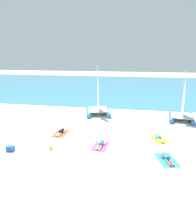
{
  "coord_description": "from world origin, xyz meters",
  "views": [
    {
      "loc": [
        3.56,
        -13.74,
        6.49
      ],
      "look_at": [
        0.0,
        5.0,
        1.2
      ],
      "focal_mm": 33.06,
      "sensor_mm": 36.0,
      "label": 1
    }
  ],
  "objects": [
    {
      "name": "cooler_box",
      "position": [
        -4.95,
        -1.89,
        0.18
      ],
      "size": [
        0.5,
        0.36,
        0.36
      ],
      "primitive_type": "cube",
      "color": "blue",
      "rests_on": "ground"
    },
    {
      "name": "sunbather_center_right",
      "position": [
        5.48,
        2.22,
        0.13
      ],
      "size": [
        0.78,
        1.55,
        0.3
      ],
      "rotation": [
        0.0,
        0.0,
        0.26
      ],
      "color": "#3FB28C",
      "rests_on": "towel_center_right"
    },
    {
      "name": "ground_plane",
      "position": [
        0.0,
        10.0,
        0.0
      ],
      "size": [
        120.0,
        120.0,
        0.0
      ],
      "primitive_type": "plane",
      "color": "white"
    },
    {
      "name": "towel_leftmost",
      "position": [
        -2.67,
        1.88,
        0.01
      ],
      "size": [
        1.11,
        1.91,
        0.01
      ],
      "primitive_type": "cube",
      "rotation": [
        0.0,
        0.0,
        -0.01
      ],
      "color": "#EA5933",
      "rests_on": "ground"
    },
    {
      "name": "ocean_water",
      "position": [
        0.0,
        31.12,
        0.03
      ],
      "size": [
        120.0,
        40.0,
        0.05
      ],
      "primitive_type": "cube",
      "color": "teal",
      "rests_on": "ground"
    },
    {
      "name": "beach_ball",
      "position": [
        -2.26,
        -1.16,
        0.14
      ],
      "size": [
        0.28,
        0.28,
        0.28
      ],
      "primitive_type": "sphere",
      "color": "yellow",
      "rests_on": "ground"
    },
    {
      "name": "sunbather_leftmost",
      "position": [
        -2.67,
        1.94,
        0.13
      ],
      "size": [
        0.54,
        1.56,
        0.3
      ],
      "rotation": [
        0.0,
        0.0,
        -0.01
      ],
      "color": "black",
      "rests_on": "towel_leftmost"
    },
    {
      "name": "sailboat_blue",
      "position": [
        8.23,
        7.95,
        0.75
      ],
      "size": [
        2.89,
        4.1,
        5.0
      ],
      "rotation": [
        0.0,
        0.0,
        -0.12
      ],
      "color": "blue",
      "rests_on": "ground"
    },
    {
      "name": "towel_center_right",
      "position": [
        5.49,
        2.15,
        0.01
      ],
      "size": [
        1.55,
        2.12,
        0.01
      ],
      "primitive_type": "cube",
      "rotation": [
        0.0,
        0.0,
        0.26
      ],
      "color": "yellow",
      "rests_on": "ground"
    },
    {
      "name": "sailboat_teal",
      "position": [
        -0.71,
        8.63,
        0.8
      ],
      "size": [
        3.61,
        4.67,
        5.4
      ],
      "rotation": [
        0.0,
        0.0,
        0.26
      ],
      "color": "teal",
      "rests_on": "ground"
    },
    {
      "name": "sunbather_center_left",
      "position": [
        1.13,
        0.1,
        0.13
      ],
      "size": [
        0.57,
        1.57,
        0.3
      ],
      "rotation": [
        0.0,
        0.0,
        -0.07
      ],
      "color": "#268CCC",
      "rests_on": "towel_center_left"
    },
    {
      "name": "towel_center_left",
      "position": [
        1.13,
        0.04,
        0.01
      ],
      "size": [
        1.23,
        1.97,
        0.01
      ],
      "primitive_type": "cube",
      "rotation": [
        0.0,
        0.0,
        -0.07
      ],
      "color": "#D84C99",
      "rests_on": "ground"
    },
    {
      "name": "sunbather_rightmost",
      "position": [
        5.66,
        -1.18,
        0.13
      ],
      "size": [
        0.76,
        1.55,
        0.3
      ],
      "rotation": [
        0.0,
        0.0,
        0.24
      ],
      "color": "#268CCC",
      "rests_on": "towel_rightmost"
    },
    {
      "name": "towel_rightmost",
      "position": [
        5.67,
        -1.24,
        0.01
      ],
      "size": [
        1.53,
        2.11,
        0.01
      ],
      "primitive_type": "cube",
      "rotation": [
        0.0,
        0.0,
        0.24
      ],
      "color": "#338CD8",
      "rests_on": "ground"
    }
  ]
}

